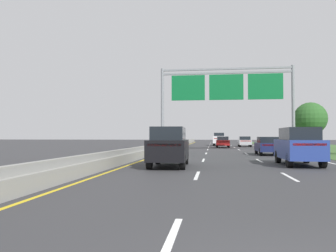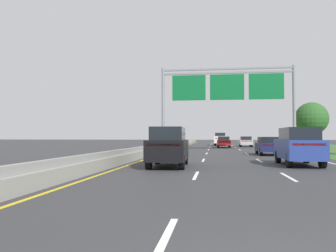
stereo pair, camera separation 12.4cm
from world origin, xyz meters
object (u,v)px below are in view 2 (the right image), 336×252
overhead_sign_gantry (227,91)px  pickup_truck_white (220,139)px  car_silver_right_lane_sedan (246,141)px  car_black_left_lane_suv (169,146)px  car_navy_right_lane_sedan (268,145)px  car_red_centre_lane_sedan (224,142)px  car_blue_right_lane_suv (298,146)px  roadside_tree_far (312,119)px

overhead_sign_gantry → pickup_truck_white: bearing=91.4°
car_silver_right_lane_sedan → car_black_left_lane_suv: size_ratio=0.93×
car_black_left_lane_suv → car_navy_right_lane_sedan: bearing=-31.4°
car_red_centre_lane_sedan → car_black_left_lane_suv: car_black_left_lane_suv is taller
overhead_sign_gantry → car_blue_right_lane_suv: overhead_sign_gantry is taller
car_navy_right_lane_sedan → roadside_tree_far: 19.28m
pickup_truck_white → overhead_sign_gantry: bearing=-177.4°
car_black_left_lane_suv → roadside_tree_far: bearing=-29.1°
overhead_sign_gantry → roadside_tree_far: bearing=36.8°
overhead_sign_gantry → car_navy_right_lane_sedan: (3.22, -8.58, -5.96)m
car_red_centre_lane_sedan → car_silver_right_lane_sedan: 5.01m
pickup_truck_white → car_navy_right_lane_sedan: size_ratio=1.24×
car_black_left_lane_suv → car_blue_right_lane_suv: size_ratio=1.01×
car_black_left_lane_suv → roadside_tree_far: size_ratio=0.77×
car_red_centre_lane_sedan → overhead_sign_gantry: bearing=-179.6°
car_red_centre_lane_sedan → car_black_left_lane_suv: size_ratio=0.93×
overhead_sign_gantry → car_black_left_lane_suv: 22.03m
overhead_sign_gantry → pickup_truck_white: 21.13m
car_silver_right_lane_sedan → car_navy_right_lane_sedan: 22.60m
car_silver_right_lane_sedan → roadside_tree_far: size_ratio=0.72×
overhead_sign_gantry → roadside_tree_far: size_ratio=2.44×
pickup_truck_white → car_silver_right_lane_sedan: size_ratio=1.23×
car_silver_right_lane_sedan → car_black_left_lane_suv: (-7.10, -34.96, 0.28)m
roadside_tree_far → car_silver_right_lane_sedan: bearing=146.3°
car_blue_right_lane_suv → overhead_sign_gantry: bearing=10.0°
car_blue_right_lane_suv → pickup_truck_white: bearing=5.8°
car_red_centre_lane_sedan → roadside_tree_far: 12.16m
car_red_centre_lane_sedan → car_black_left_lane_suv: (-3.67, -31.30, 0.28)m
overhead_sign_gantry → car_silver_right_lane_sedan: 15.58m
pickup_truck_white → car_silver_right_lane_sedan: 7.36m
car_silver_right_lane_sedan → car_navy_right_lane_sedan: same height
car_navy_right_lane_sedan → roadside_tree_far: roadside_tree_far is taller
car_silver_right_lane_sedan → car_blue_right_lane_suv: bearing=-179.2°
overhead_sign_gantry → car_black_left_lane_suv: bearing=-100.4°
car_black_left_lane_suv → car_blue_right_lane_suv: same height
car_navy_right_lane_sedan → car_blue_right_lane_suv: 10.58m
car_red_centre_lane_sedan → car_navy_right_lane_sedan: 19.24m
car_red_centre_lane_sedan → car_navy_right_lane_sedan: (3.38, -18.94, 0.00)m
overhead_sign_gantry → pickup_truck_white: (-0.49, 20.34, -5.70)m
roadside_tree_far → car_black_left_lane_suv: bearing=-117.4°
roadside_tree_far → car_navy_right_lane_sedan: bearing=-115.6°
roadside_tree_far → overhead_sign_gantry: bearing=-143.2°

